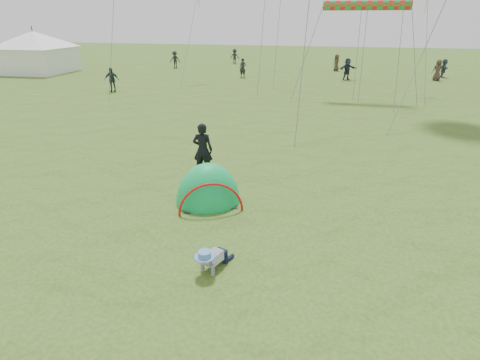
% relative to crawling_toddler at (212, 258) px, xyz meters
% --- Properties ---
extents(ground, '(140.00, 140.00, 0.00)m').
position_rel_crawling_toddler_xyz_m(ground, '(-0.65, 0.21, -0.29)').
color(ground, '#2A5B13').
extents(crawling_toddler, '(0.77, 0.89, 0.58)m').
position_rel_crawling_toddler_xyz_m(crawling_toddler, '(0.00, 0.00, 0.00)').
color(crawling_toddler, black).
rests_on(crawling_toddler, ground).
extents(popup_tent, '(2.28, 2.13, 2.35)m').
position_rel_crawling_toddler_xyz_m(popup_tent, '(-1.05, 2.98, -0.29)').
color(popup_tent, '#109655').
rests_on(popup_tent, ground).
extents(standing_adult, '(0.69, 0.48, 1.78)m').
position_rel_crawling_toddler_xyz_m(standing_adult, '(-1.84, 4.88, 0.60)').
color(standing_adult, black).
rests_on(standing_adult, ground).
extents(event_marquee, '(6.24, 6.24, 4.05)m').
position_rel_crawling_toddler_xyz_m(event_marquee, '(-25.64, 25.73, 1.74)').
color(event_marquee, white).
rests_on(event_marquee, ground).
extents(crowd_person_0, '(0.66, 0.49, 1.65)m').
position_rel_crawling_toddler_xyz_m(crowd_person_0, '(-5.77, 27.20, 0.54)').
color(crowd_person_0, '#232227').
rests_on(crowd_person_0, ground).
extents(crowd_person_3, '(1.05, 0.62, 1.62)m').
position_rel_crawling_toddler_xyz_m(crowd_person_3, '(-9.29, 38.04, 0.52)').
color(crowd_person_3, black).
rests_on(crowd_person_3, ground).
extents(crowd_person_4, '(0.91, 0.67, 1.70)m').
position_rel_crawling_toddler_xyz_m(crowd_person_4, '(10.60, 29.46, 0.56)').
color(crowd_person_4, '#3F3028').
rests_on(crowd_person_4, ground).
extents(crowd_person_5, '(0.59, 1.50, 1.58)m').
position_rel_crawling_toddler_xyz_m(crowd_person_5, '(11.56, 31.47, 0.50)').
color(crowd_person_5, '#2F414B').
rests_on(crowd_person_5, ground).
extents(crowd_person_8, '(1.07, 0.70, 1.68)m').
position_rel_crawling_toddler_xyz_m(crowd_person_8, '(-13.22, 18.15, 0.55)').
color(crowd_person_8, '#23333A').
rests_on(crowd_person_8, ground).
extents(crowd_person_9, '(1.18, 0.77, 1.72)m').
position_rel_crawling_toddler_xyz_m(crowd_person_9, '(-14.32, 32.28, 0.57)').
color(crowd_person_9, black).
rests_on(crowd_person_9, ground).
extents(crowd_person_10, '(0.82, 0.93, 1.61)m').
position_rel_crawling_toddler_xyz_m(crowd_person_10, '(2.28, 33.90, 0.51)').
color(crowd_person_10, '#423327').
rests_on(crowd_person_10, ground).
extents(crowd_person_11, '(1.68, 1.36, 1.79)m').
position_rel_crawling_toddler_xyz_m(crowd_person_11, '(3.19, 27.95, 0.61)').
color(crowd_person_11, '#232A3B').
rests_on(crowd_person_11, ground).
extents(rainbow_tube_kite, '(5.14, 0.64, 0.64)m').
position_rel_crawling_toddler_xyz_m(rainbow_tube_kite, '(3.65, 20.02, 5.33)').
color(rainbow_tube_kite, red).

